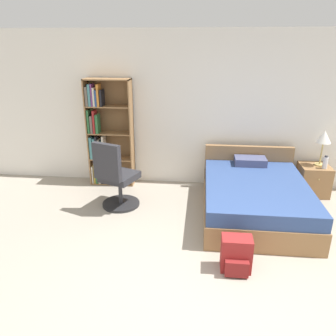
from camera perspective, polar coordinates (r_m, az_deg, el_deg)
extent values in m
plane|color=#A39989|center=(3.30, 9.42, -25.24)|extent=(14.00, 14.00, 0.00)
cube|color=white|center=(5.63, 8.60, 9.74)|extent=(9.00, 0.06, 2.60)
cube|color=olive|center=(5.84, -13.54, 5.95)|extent=(0.02, 0.28, 1.83)
cube|color=olive|center=(5.64, -6.32, 5.88)|extent=(0.02, 0.28, 1.83)
cube|color=brown|center=(5.86, -9.64, 6.28)|extent=(0.77, 0.01, 1.83)
cube|color=olive|center=(6.03, -9.46, -2.43)|extent=(0.73, 0.27, 0.02)
cube|color=beige|center=(6.03, -12.77, -0.94)|extent=(0.02, 0.19, 0.31)
cube|color=gold|center=(6.01, -12.44, -0.72)|extent=(0.02, 0.20, 0.37)
cube|color=#2D6638|center=(6.01, -12.07, -1.01)|extent=(0.04, 0.21, 0.30)
cube|color=beige|center=(6.01, -11.62, -1.19)|extent=(0.04, 0.21, 0.26)
cube|color=black|center=(5.95, -11.26, -0.64)|extent=(0.04, 0.18, 0.40)
cube|color=#665B51|center=(5.95, -10.79, -1.03)|extent=(0.04, 0.17, 0.32)
cube|color=navy|center=(5.94, -10.45, -1.15)|extent=(0.02, 0.16, 0.31)
cube|color=olive|center=(5.86, -9.72, 1.69)|extent=(0.73, 0.27, 0.02)
cube|color=teal|center=(5.85, -13.10, 3.51)|extent=(0.04, 0.17, 0.39)
cube|color=teal|center=(5.84, -12.60, 3.38)|extent=(0.04, 0.16, 0.36)
cube|color=black|center=(5.83, -12.18, 3.59)|extent=(0.03, 0.19, 0.40)
cube|color=#665B51|center=(5.83, -11.76, 3.37)|extent=(0.03, 0.20, 0.35)
cube|color=teal|center=(5.82, -11.42, 3.19)|extent=(0.04, 0.19, 0.32)
cube|color=beige|center=(5.79, -11.07, 3.59)|extent=(0.03, 0.18, 0.41)
cube|color=olive|center=(5.73, -10.00, 6.02)|extent=(0.73, 0.27, 0.02)
cube|color=#2D6638|center=(5.76, -13.46, 7.97)|extent=(0.03, 0.21, 0.39)
cube|color=#665B51|center=(5.74, -13.01, 7.46)|extent=(0.04, 0.18, 0.30)
cube|color=maroon|center=(5.71, -12.61, 7.88)|extent=(0.03, 0.18, 0.38)
cube|color=#2D6638|center=(5.70, -12.13, 7.55)|extent=(0.04, 0.17, 0.32)
cube|color=olive|center=(5.63, -10.30, 10.53)|extent=(0.73, 0.27, 0.02)
cube|color=#665B51|center=(5.66, -13.86, 12.04)|extent=(0.04, 0.16, 0.32)
cube|color=teal|center=(5.65, -13.33, 12.28)|extent=(0.04, 0.19, 0.35)
cube|color=#7A387F|center=(5.63, -12.98, 12.30)|extent=(0.02, 0.18, 0.36)
cube|color=beige|center=(5.64, -12.57, 12.05)|extent=(0.03, 0.21, 0.30)
cube|color=navy|center=(5.62, -12.26, 11.85)|extent=(0.03, 0.19, 0.26)
cube|color=orange|center=(5.60, -11.96, 12.32)|extent=(0.04, 0.17, 0.36)
cube|color=black|center=(5.61, -11.40, 11.91)|extent=(0.03, 0.21, 0.27)
cube|color=olive|center=(5.57, -10.59, 14.97)|extent=(0.77, 0.28, 0.02)
cube|color=olive|center=(4.97, 14.77, -6.23)|extent=(1.46, 1.98, 0.32)
cube|color=#334C84|center=(4.86, 15.05, -3.52)|extent=(1.43, 1.94, 0.20)
cube|color=olive|center=(5.75, 13.70, 0.08)|extent=(1.46, 0.08, 0.77)
cube|color=#4C5175|center=(5.49, 14.13, 1.18)|extent=(0.50, 0.30, 0.12)
cylinder|color=#232326|center=(5.20, -8.17, -6.15)|extent=(0.58, 0.58, 0.04)
cylinder|color=#333338|center=(5.11, -8.29, -4.00)|extent=(0.06, 0.06, 0.39)
cube|color=#2D2D33|center=(5.01, -8.43, -1.46)|extent=(0.62, 0.62, 0.10)
cube|color=#2D2D33|center=(4.69, -10.61, 1.00)|extent=(0.44, 0.23, 0.54)
cube|color=olive|center=(5.93, 23.96, -1.89)|extent=(0.47, 0.45, 0.50)
sphere|color=tan|center=(5.69, 24.78, -1.88)|extent=(0.02, 0.02, 0.02)
cylinder|color=tan|center=(5.90, 24.86, 0.56)|extent=(0.17, 0.17, 0.02)
cylinder|color=tan|center=(5.84, 25.14, 2.31)|extent=(0.02, 0.02, 0.36)
cone|color=white|center=(5.77, 25.56, 4.94)|extent=(0.23, 0.23, 0.20)
cylinder|color=silver|center=(5.75, 25.69, 0.83)|extent=(0.07, 0.07, 0.19)
cylinder|color=#2D2D33|center=(5.72, 25.86, 1.82)|extent=(0.05, 0.05, 0.02)
cube|color=maroon|center=(3.80, 11.79, -14.37)|extent=(0.33, 0.21, 0.40)
cube|color=maroon|center=(3.74, 11.88, -16.78)|extent=(0.25, 0.07, 0.18)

